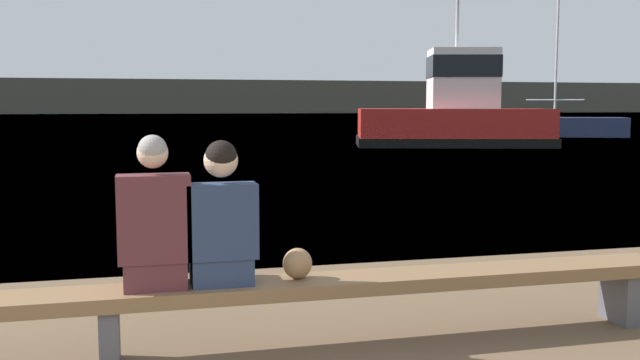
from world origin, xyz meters
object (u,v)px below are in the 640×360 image
person_left (154,224)px  person_right (221,221)px  moored_sailboat (560,126)px  bench_main (109,304)px  shopping_bag (298,263)px  tugboat_red (455,116)px

person_left → person_right: person_left is taller
person_left → moored_sailboat: size_ratio=0.11×
bench_main → moored_sailboat: size_ratio=0.93×
person_left → shopping_bag: (0.95, 0.03, -0.32)m
person_right → person_left: bearing=179.9°
person_left → moored_sailboat: 35.37m
tugboat_red → moored_sailboat: moored_sailboat is taller
person_right → shopping_bag: (0.52, 0.03, -0.32)m
shopping_bag → person_right: bearing=-176.7°
bench_main → person_right: person_right is taller
bench_main → shopping_bag: bearing=1.4°
person_right → tugboat_red: size_ratio=0.11×
bench_main → person_left: 0.58m
person_right → moored_sailboat: moored_sailboat is taller
person_left → tugboat_red: (12.32, 22.05, 0.31)m
tugboat_red → moored_sailboat: 10.89m
person_right → tugboat_red: 25.05m
person_right → tugboat_red: bearing=61.7°
bench_main → moored_sailboat: moored_sailboat is taller
shopping_bag → tugboat_red: bearing=62.7°
person_left → person_right: 0.43m
tugboat_red → shopping_bag: bearing=168.1°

